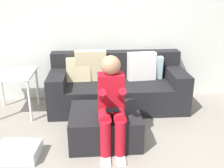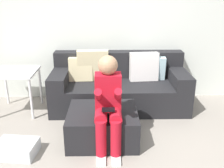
% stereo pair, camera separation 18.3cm
% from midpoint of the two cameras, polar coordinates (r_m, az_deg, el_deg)
% --- Properties ---
extents(ground_plane, '(6.68, 6.68, 0.00)m').
position_cam_midpoint_polar(ground_plane, '(2.86, 3.32, -17.57)').
color(ground_plane, gray).
extents(wall_back, '(5.14, 0.10, 2.73)m').
position_cam_midpoint_polar(wall_back, '(4.24, 1.64, 14.87)').
color(wall_back, silver).
rests_on(wall_back, ground_plane).
extents(couch_sectional, '(2.05, 0.88, 0.88)m').
position_cam_midpoint_polar(couch_sectional, '(4.06, 2.82, -0.38)').
color(couch_sectional, black).
rests_on(couch_sectional, ground_plane).
extents(ottoman, '(0.83, 0.73, 0.38)m').
position_cam_midpoint_polar(ottoman, '(3.20, -0.40, -9.02)').
color(ottoman, black).
rests_on(ottoman, ground_plane).
extents(person_seated, '(0.30, 0.57, 1.08)m').
position_cam_midpoint_polar(person_seated, '(2.86, 0.98, -3.89)').
color(person_seated, red).
rests_on(person_seated, ground_plane).
extents(storage_bin, '(0.48, 0.38, 0.15)m').
position_cam_midpoint_polar(storage_bin, '(3.14, -18.65, -13.31)').
color(storage_bin, silver).
rests_on(storage_bin, ground_plane).
extents(side_table, '(0.60, 0.61, 0.63)m').
position_cam_midpoint_polar(side_table, '(4.01, -19.15, 1.53)').
color(side_table, white).
rests_on(side_table, ground_plane).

